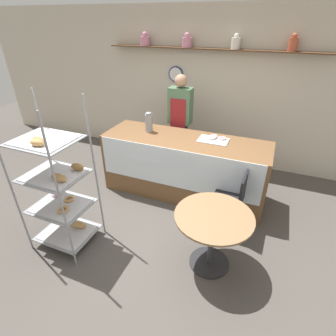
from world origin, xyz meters
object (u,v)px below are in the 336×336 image
object	(u,v)px
person_worker	(180,122)
donut_tray_counter	(214,139)
coffee_carafe	(149,122)
cafe_chair	(234,197)
cafe_table	(213,228)
pastry_rack	(58,190)

from	to	relation	value
person_worker	donut_tray_counter	world-z (taller)	person_worker
donut_tray_counter	coffee_carafe	bearing A→B (deg)	-176.54
person_worker	donut_tray_counter	size ratio (longest dim) A/B	4.02
cafe_chair	cafe_table	bearing A→B (deg)	-7.26
pastry_rack	donut_tray_counter	size ratio (longest dim) A/B	4.26
person_worker	pastry_rack	bearing A→B (deg)	-107.22
pastry_rack	coffee_carafe	xyz separation A→B (m)	(0.37, 1.62, 0.32)
pastry_rack	person_worker	bearing A→B (deg)	72.78
cafe_table	cafe_chair	size ratio (longest dim) A/B	0.96
cafe_table	donut_tray_counter	world-z (taller)	donut_tray_counter
coffee_carafe	donut_tray_counter	xyz separation A→B (m)	(1.02, 0.06, -0.14)
pastry_rack	donut_tray_counter	distance (m)	2.19
cafe_table	person_worker	bearing A→B (deg)	119.63
person_worker	coffee_carafe	distance (m)	0.66
cafe_table	cafe_chair	world-z (taller)	cafe_chair
cafe_table	donut_tray_counter	xyz separation A→B (m)	(-0.35, 1.37, 0.41)
cafe_table	cafe_chair	xyz separation A→B (m)	(0.11, 0.66, -0.02)
pastry_rack	coffee_carafe	distance (m)	1.69
cafe_chair	coffee_carafe	xyz separation A→B (m)	(-1.48, 0.65, 0.56)
cafe_chair	donut_tray_counter	size ratio (longest dim) A/B	2.01
cafe_table	donut_tray_counter	bearing A→B (deg)	104.42
cafe_table	donut_tray_counter	distance (m)	1.48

